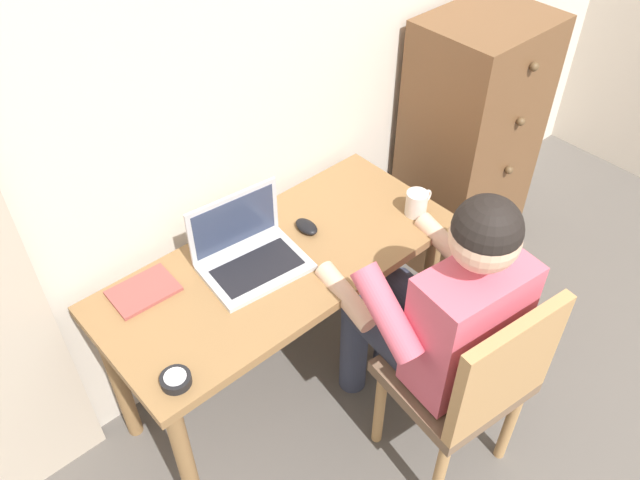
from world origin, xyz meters
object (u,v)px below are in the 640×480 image
object	(u,v)px
dresser	(468,148)
laptop	(248,251)
chair	(470,381)
person_seated	(438,309)
desk	(280,282)
desk_clock	(176,380)
computer_mouse	(307,227)
coffee_mug	(417,203)
notebook_pad	(144,291)

from	to	relation	value
dresser	laptop	world-z (taller)	dresser
chair	person_seated	bearing A→B (deg)	83.87
desk	desk_clock	world-z (taller)	desk_clock
chair	computer_mouse	bearing A→B (deg)	95.19
computer_mouse	desk	bearing A→B (deg)	-160.81
desk	coffee_mug	bearing A→B (deg)	-15.06
desk	person_seated	size ratio (longest dim) A/B	1.05
desk_clock	person_seated	bearing A→B (deg)	-20.79
chair	desk	bearing A→B (deg)	109.38
computer_mouse	dresser	bearing A→B (deg)	3.56
desk	chair	distance (m)	0.73
dresser	coffee_mug	bearing A→B (deg)	-159.88
chair	notebook_pad	size ratio (longest dim) A/B	4.26
desk	desk_clock	bearing A→B (deg)	-159.91
notebook_pad	coffee_mug	bearing A→B (deg)	-16.55
chair	laptop	xyz separation A→B (m)	(-0.32, 0.74, 0.26)
notebook_pad	desk	bearing A→B (deg)	-20.71
desk_clock	notebook_pad	world-z (taller)	desk_clock
dresser	laptop	xyz separation A→B (m)	(-1.24, -0.03, 0.16)
chair	desk_clock	size ratio (longest dim) A/B	9.95
laptop	coffee_mug	xyz separation A→B (m)	(0.62, -0.20, -0.00)
coffee_mug	notebook_pad	bearing A→B (deg)	161.51
desk_clock	notebook_pad	xyz separation A→B (m)	(0.11, 0.37, -0.01)
laptop	coffee_mug	bearing A→B (deg)	-18.07
chair	dresser	bearing A→B (deg)	39.70
computer_mouse	notebook_pad	size ratio (longest dim) A/B	0.48
desk_clock	coffee_mug	bearing A→B (deg)	2.73
laptop	notebook_pad	bearing A→B (deg)	160.76
chair	computer_mouse	size ratio (longest dim) A/B	8.95
person_seated	computer_mouse	bearing A→B (deg)	98.90
dresser	coffee_mug	world-z (taller)	dresser
computer_mouse	chair	bearing A→B (deg)	-82.94
laptop	computer_mouse	world-z (taller)	laptop
desk	dresser	bearing A→B (deg)	4.10
computer_mouse	notebook_pad	bearing A→B (deg)	170.22
laptop	desk_clock	bearing A→B (deg)	-150.74
desk	person_seated	bearing A→B (deg)	-62.50
coffee_mug	laptop	bearing A→B (deg)	161.93
desk_clock	notebook_pad	distance (m)	0.39
computer_mouse	notebook_pad	distance (m)	0.61
laptop	computer_mouse	size ratio (longest dim) A/B	3.63
desk	computer_mouse	world-z (taller)	computer_mouse
dresser	laptop	size ratio (longest dim) A/B	3.33
notebook_pad	laptop	bearing A→B (deg)	-17.30
laptop	desk_clock	size ratio (longest dim) A/B	4.04
desk_clock	dresser	bearing A→B (deg)	9.35
person_seated	laptop	xyz separation A→B (m)	(-0.34, 0.55, 0.08)
dresser	notebook_pad	xyz separation A→B (m)	(-1.58, 0.09, 0.12)
chair	person_seated	xyz separation A→B (m)	(0.02, 0.18, 0.18)
desk	chair	size ratio (longest dim) A/B	1.43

